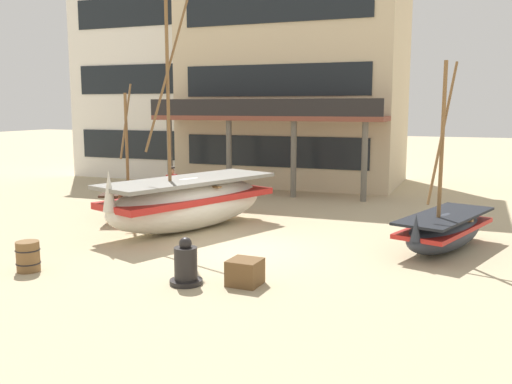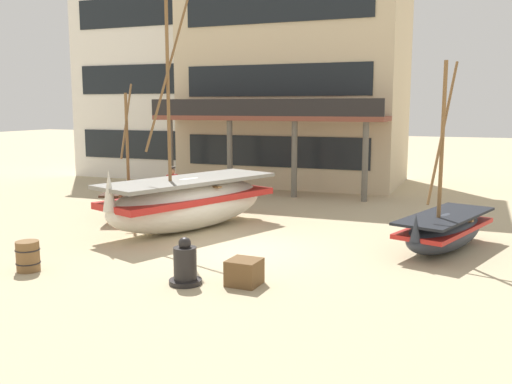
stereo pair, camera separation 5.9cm
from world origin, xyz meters
The scene contains 10 objects.
ground_plane centered at (0.00, 0.00, 0.00)m, with size 120.00×120.00×0.00m, color tan.
fishing_boat_near_left centered at (-5.39, 2.92, 0.54)m, with size 2.57×3.73×4.51m.
fishing_boat_centre_large centered at (-2.48, 1.69, 0.87)m, with size 3.85×6.13×6.94m.
fishing_boat_far_right centered at (4.94, 1.98, 0.54)m, with size 2.43×4.09×4.88m.
fisherman_by_hull centered at (-4.13, 3.54, 0.83)m, with size 0.26×0.39×1.68m.
capstan_winch centered at (0.02, -3.10, 0.40)m, with size 0.70×0.70×1.02m.
wooden_barrel centered at (-3.79, -3.60, 0.35)m, with size 0.56×0.56×0.70m.
cargo_crate centered at (1.20, -2.68, 0.27)m, with size 0.66×0.66×0.55m, color brown.
harbor_building_main centered at (-2.87, 13.47, 4.86)m, with size 10.63×8.14×9.74m.
harbor_building_annex centered at (-9.82, 13.78, 5.08)m, with size 10.01×5.24×10.13m.
Camera 2 is at (5.70, -13.29, 3.75)m, focal length 39.55 mm.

